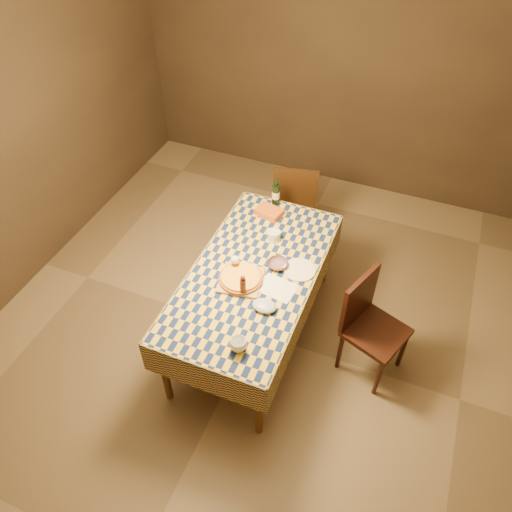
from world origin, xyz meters
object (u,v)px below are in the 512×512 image
(bowl, at_px, (278,264))
(chair_far, at_px, (295,197))
(white_plate, at_px, (299,270))
(pizza, at_px, (241,278))
(chair_right, at_px, (369,321))
(cutting_board, at_px, (241,280))
(wine_bottle, at_px, (276,194))
(dining_table, at_px, (254,279))

(bowl, distance_m, chair_far, 1.24)
(bowl, distance_m, white_plate, 0.17)
(pizza, distance_m, bowl, 0.32)
(bowl, height_order, chair_far, chair_far)
(pizza, xyz_separation_m, chair_far, (-0.04, 1.44, -0.28))
(chair_right, bearing_deg, bowl, 175.72)
(cutting_board, bearing_deg, chair_far, 91.48)
(chair_far, bearing_deg, bowl, -78.38)
(wine_bottle, distance_m, white_plate, 0.86)
(white_plate, bearing_deg, wine_bottle, 123.03)
(pizza, relative_size, bowl, 2.58)
(wine_bottle, relative_size, chair_right, 0.29)
(dining_table, bearing_deg, cutting_board, -114.76)
(pizza, distance_m, wine_bottle, 0.99)
(wine_bottle, bearing_deg, bowl, -68.34)
(pizza, height_order, chair_far, chair_far)
(cutting_board, distance_m, chair_far, 1.46)
(bowl, xyz_separation_m, white_plate, (0.17, 0.02, -0.02))
(white_plate, height_order, chair_far, chair_far)
(chair_right, bearing_deg, pizza, -169.01)
(chair_far, relative_size, chair_right, 1.00)
(wine_bottle, height_order, chair_right, wine_bottle)
(dining_table, distance_m, bowl, 0.22)
(pizza, xyz_separation_m, white_plate, (0.38, 0.27, -0.03))
(dining_table, distance_m, chair_far, 1.33)
(pizza, height_order, white_plate, pizza)
(cutting_board, relative_size, chair_right, 0.34)
(pizza, relative_size, white_plate, 1.63)
(cutting_board, height_order, white_plate, cutting_board)
(chair_far, height_order, chair_right, same)
(cutting_board, xyz_separation_m, pizza, (-0.00, -0.00, 0.03))
(dining_table, bearing_deg, chair_right, 4.32)
(dining_table, distance_m, wine_bottle, 0.89)
(wine_bottle, height_order, chair_far, wine_bottle)
(bowl, xyz_separation_m, chair_far, (-0.24, 1.19, -0.27))
(cutting_board, height_order, wine_bottle, wine_bottle)
(pizza, xyz_separation_m, wine_bottle, (-0.08, 0.98, 0.07))
(white_plate, relative_size, chair_right, 0.27)
(bowl, height_order, chair_right, chair_right)
(chair_far, xyz_separation_m, chair_right, (1.02, -1.25, 0.00))
(white_plate, bearing_deg, bowl, -172.76)
(wine_bottle, bearing_deg, dining_table, -80.78)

